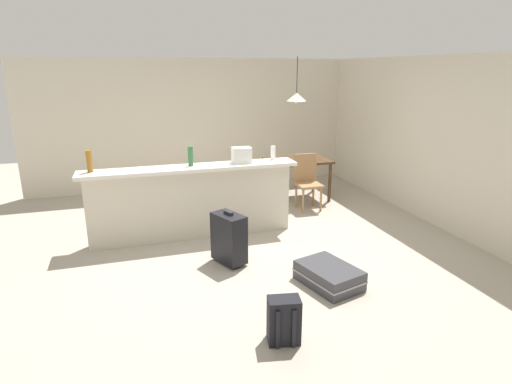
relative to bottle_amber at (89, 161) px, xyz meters
name	(u,v)px	position (x,y,z in m)	size (l,w,h in m)	color
ground_plane	(240,242)	(1.88, -0.39, -1.19)	(13.00, 13.00, 0.05)	#ADA393
wall_back	(199,124)	(1.88, 2.66, 0.08)	(6.60, 0.10, 2.50)	beige
wall_right	(420,138)	(4.93, -0.09, 0.08)	(0.10, 6.00, 2.50)	beige
partition_half_wall	(193,204)	(1.29, -0.06, -0.68)	(2.80, 0.20, 0.98)	beige
bar_countertop	(191,168)	(1.29, -0.06, -0.17)	(2.96, 0.40, 0.05)	white
bottle_amber	(89,161)	(0.00, 0.00, 0.00)	(0.07, 0.07, 0.28)	#9E661E
bottle_green	(191,156)	(1.29, -0.02, -0.01)	(0.07, 0.07, 0.27)	#2D6B38
bottle_white	(273,153)	(2.50, 0.04, -0.04)	(0.07, 0.07, 0.20)	silver
grocery_bag	(242,155)	(2.00, -0.05, -0.03)	(0.26, 0.18, 0.22)	silver
dining_table	(297,164)	(3.39, 1.21, -0.52)	(1.10, 0.80, 0.74)	#4C331E
dining_chair_near_partition	(307,179)	(3.34, 0.66, -0.65)	(0.41, 0.41, 0.93)	#9E754C
pendant_lamp	(297,97)	(3.30, 1.12, 0.68)	(0.34, 0.34, 0.77)	black
suitcase_flat_charcoal	(329,275)	(2.49, -1.88, -1.06)	(0.66, 0.89, 0.22)	#38383D
backpack_black	(284,321)	(1.66, -2.67, -0.97)	(0.31, 0.28, 0.42)	black
suitcase_upright_black	(229,238)	(1.57, -1.02, -0.84)	(0.40, 0.50, 0.67)	black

